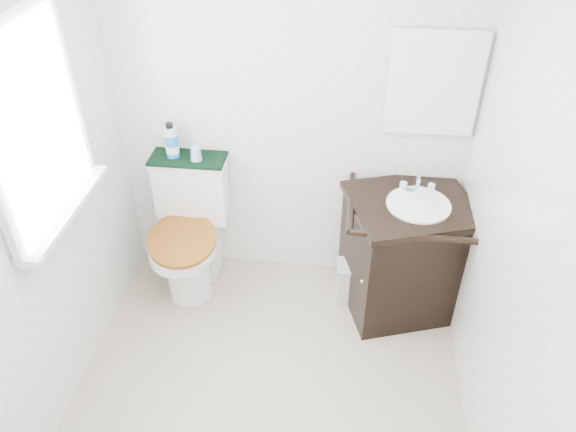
% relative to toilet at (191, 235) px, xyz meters
% --- Properties ---
extents(floor, '(2.40, 2.40, 0.00)m').
position_rel_toilet_xyz_m(floor, '(0.64, -0.96, -0.39)').
color(floor, beige).
rests_on(floor, ground).
extents(wall_back, '(2.40, 0.00, 2.40)m').
position_rel_toilet_xyz_m(wall_back, '(0.64, 0.24, 0.81)').
color(wall_back, white).
rests_on(wall_back, ground).
extents(wall_left, '(0.00, 2.40, 2.40)m').
position_rel_toilet_xyz_m(wall_left, '(-0.46, -0.96, 0.81)').
color(wall_left, white).
rests_on(wall_left, ground).
extents(wall_right, '(0.00, 2.40, 2.40)m').
position_rel_toilet_xyz_m(wall_right, '(1.74, -0.96, 0.81)').
color(wall_right, white).
rests_on(wall_right, ground).
extents(window, '(0.02, 0.70, 0.90)m').
position_rel_toilet_xyz_m(window, '(-0.43, -0.71, 1.16)').
color(window, white).
rests_on(window, wall_left).
extents(mirror, '(0.50, 0.02, 0.60)m').
position_rel_toilet_xyz_m(mirror, '(1.46, 0.21, 1.06)').
color(mirror, silver).
rests_on(mirror, wall_back).
extents(toilet, '(0.53, 0.69, 0.90)m').
position_rel_toilet_xyz_m(toilet, '(0.00, 0.00, 0.00)').
color(toilet, white).
rests_on(toilet, floor).
extents(vanity, '(0.88, 0.81, 0.92)m').
position_rel_toilet_xyz_m(vanity, '(1.41, -0.06, 0.04)').
color(vanity, black).
rests_on(vanity, floor).
extents(trash_bin, '(0.22, 0.19, 0.30)m').
position_rel_toilet_xyz_m(trash_bin, '(1.09, -0.07, -0.24)').
color(trash_bin, silver).
rests_on(trash_bin, floor).
extents(towel, '(0.48, 0.22, 0.02)m').
position_rel_toilet_xyz_m(towel, '(-0.00, 0.13, 0.52)').
color(towel, black).
rests_on(towel, toilet).
extents(mouthwash_bottle, '(0.08, 0.08, 0.23)m').
position_rel_toilet_xyz_m(mouthwash_bottle, '(-0.09, 0.13, 0.63)').
color(mouthwash_bottle, blue).
rests_on(mouthwash_bottle, towel).
extents(cup, '(0.07, 0.07, 0.09)m').
position_rel_toilet_xyz_m(cup, '(0.06, 0.10, 0.57)').
color(cup, '#86B3DB').
rests_on(cup, towel).
extents(soap_bar, '(0.07, 0.05, 0.02)m').
position_rel_toilet_xyz_m(soap_bar, '(1.40, 0.05, 0.44)').
color(soap_bar, '#197973').
rests_on(soap_bar, vanity).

